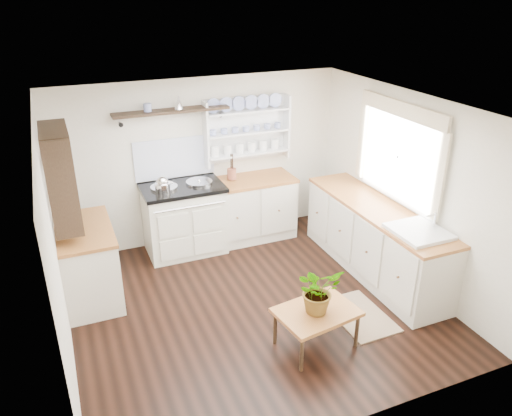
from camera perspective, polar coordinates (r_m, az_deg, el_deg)
name	(u,v)px	position (r m, az deg, el deg)	size (l,w,h in m)	color
floor	(254,304)	(5.91, -0.28, -10.91)	(4.00, 3.80, 0.01)	black
wall_back	(201,161)	(7.00, -6.27, 5.34)	(4.00, 0.02, 2.30)	beige
wall_right	(406,188)	(6.30, 16.76, 2.24)	(0.02, 3.80, 2.30)	beige
wall_left	(54,250)	(5.01, -22.05, -4.46)	(0.02, 3.80, 2.30)	beige
ceiling	(253,108)	(4.95, -0.34, 11.38)	(4.00, 3.80, 0.01)	white
window	(399,152)	(6.25, 16.00, 6.19)	(0.08, 1.55, 1.22)	white
aga_cooker	(184,218)	(6.86, -8.22, -1.14)	(1.08, 0.75, 0.99)	beige
back_cabinets	(250,208)	(7.17, -0.74, 0.04)	(1.27, 0.63, 0.90)	beige
right_cabinets	(375,239)	(6.48, 13.41, -3.46)	(0.62, 2.43, 0.90)	beige
belfast_sink	(417,241)	(5.82, 17.96, -3.61)	(0.55, 0.60, 0.45)	white
left_cabinets	(88,262)	(6.12, -18.62, -5.88)	(0.62, 1.13, 0.90)	beige
plate_rack	(245,129)	(7.05, -1.22, 9.07)	(1.20, 0.22, 0.90)	white
high_shelf	(171,112)	(6.58, -9.65, 10.80)	(1.50, 0.29, 0.16)	black
left_shelving	(60,176)	(5.68, -21.46, 3.47)	(0.28, 0.80, 1.05)	black
kettle	(163,186)	(6.48, -10.63, 2.52)	(0.20, 0.20, 0.24)	silver
utensil_crock	(232,174)	(6.96, -2.80, 3.92)	(0.13, 0.13, 0.15)	brown
center_table	(317,314)	(5.14, 6.96, -11.96)	(0.86, 0.67, 0.43)	brown
potted_plant	(318,290)	(4.98, 7.12, -9.28)	(0.44, 0.38, 0.49)	#3F7233
floor_rug	(360,315)	(5.84, 11.76, -11.93)	(0.55, 0.85, 0.02)	olive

